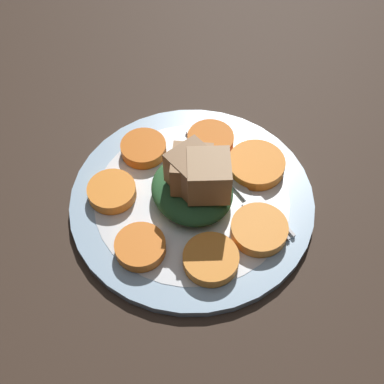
# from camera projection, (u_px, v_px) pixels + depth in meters

# --- Properties ---
(table_slab) EXTENTS (1.20, 1.20, 0.02)m
(table_slab) POSITION_uv_depth(u_px,v_px,m) (192.00, 208.00, 0.59)
(table_slab) COLOR #38281E
(table_slab) RESTS_ON ground
(plate) EXTENTS (0.26, 0.26, 0.01)m
(plate) POSITION_uv_depth(u_px,v_px,m) (192.00, 200.00, 0.58)
(plate) COLOR #99B7D1
(plate) RESTS_ON table_slab
(carrot_slice_0) EXTENTS (0.05, 0.05, 0.01)m
(carrot_slice_0) POSITION_uv_depth(u_px,v_px,m) (143.00, 148.00, 0.60)
(carrot_slice_0) COLOR orange
(carrot_slice_0) RESTS_ON plate
(carrot_slice_1) EXTENTS (0.05, 0.05, 0.01)m
(carrot_slice_1) POSITION_uv_depth(u_px,v_px,m) (112.00, 191.00, 0.57)
(carrot_slice_1) COLOR orange
(carrot_slice_1) RESTS_ON plate
(carrot_slice_2) EXTENTS (0.05, 0.05, 0.01)m
(carrot_slice_2) POSITION_uv_depth(u_px,v_px,m) (140.00, 247.00, 0.53)
(carrot_slice_2) COLOR orange
(carrot_slice_2) RESTS_ON plate
(carrot_slice_3) EXTENTS (0.06, 0.06, 0.01)m
(carrot_slice_3) POSITION_uv_depth(u_px,v_px,m) (211.00, 259.00, 0.52)
(carrot_slice_3) COLOR orange
(carrot_slice_3) RESTS_ON plate
(carrot_slice_4) EXTENTS (0.06, 0.06, 0.01)m
(carrot_slice_4) POSITION_uv_depth(u_px,v_px,m) (259.00, 230.00, 0.54)
(carrot_slice_4) COLOR orange
(carrot_slice_4) RESTS_ON plate
(carrot_slice_5) EXTENTS (0.06, 0.06, 0.01)m
(carrot_slice_5) POSITION_uv_depth(u_px,v_px,m) (257.00, 166.00, 0.59)
(carrot_slice_5) COLOR orange
(carrot_slice_5) RESTS_ON plate
(carrot_slice_6) EXTENTS (0.05, 0.05, 0.01)m
(carrot_slice_6) POSITION_uv_depth(u_px,v_px,m) (211.00, 140.00, 0.61)
(carrot_slice_6) COLOR #D45F12
(carrot_slice_6) RESTS_ON plate
(center_pile) EXTENTS (0.09, 0.08, 0.07)m
(center_pile) POSITION_uv_depth(u_px,v_px,m) (195.00, 181.00, 0.54)
(center_pile) COLOR #2D6033
(center_pile) RESTS_ON plate
(fork) EXTENTS (0.18, 0.03, 0.00)m
(fork) POSITION_uv_depth(u_px,v_px,m) (237.00, 185.00, 0.58)
(fork) COLOR #B2B2B7
(fork) RESTS_ON plate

